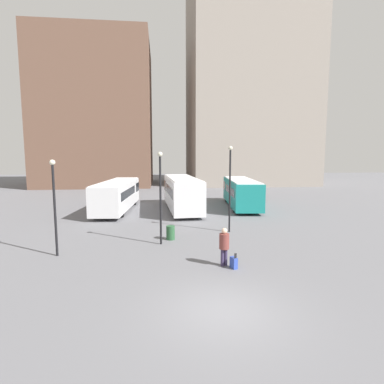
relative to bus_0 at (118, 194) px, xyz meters
name	(u,v)px	position (x,y,z in m)	size (l,w,h in m)	color
ground_plane	(224,311)	(6.07, -19.41, -1.52)	(160.00, 160.00, 0.00)	slate
building_block_left	(98,115)	(-6.87, 27.84, 10.98)	(18.62, 17.61, 25.00)	brown
building_block_right	(248,74)	(20.52, 27.84, 18.79)	(21.67, 17.86, 40.62)	gray
bus_0	(118,194)	(0.00, 0.00, 0.00)	(3.29, 10.63, 2.78)	silver
bus_1	(182,192)	(6.05, -0.44, 0.17)	(3.17, 10.34, 3.12)	silver
bus_2	(241,192)	(12.15, 0.78, 0.00)	(3.59, 10.28, 2.79)	#19847F
traveler	(224,244)	(6.93, -15.38, -0.46)	(0.58, 0.58, 1.80)	#382D4C
suitcase	(234,263)	(7.31, -15.73, -1.26)	(0.31, 0.43, 0.74)	#334CB2
lamp_post_0	(54,199)	(-1.28, -13.07, 1.42)	(0.28, 0.28, 4.92)	black
lamp_post_1	(160,190)	(4.03, -11.58, 1.64)	(0.28, 0.28, 5.33)	black
lamp_post_2	(230,182)	(8.63, -9.18, 1.86)	(0.28, 0.28, 5.75)	black
trash_bin	(171,233)	(4.61, -10.65, -1.10)	(0.52, 0.52, 0.85)	#285633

